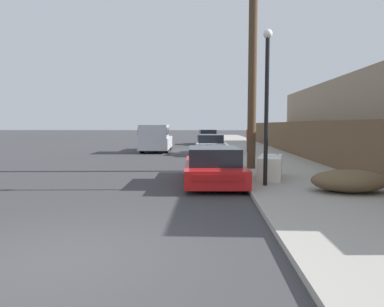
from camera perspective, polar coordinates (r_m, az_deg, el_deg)
name	(u,v)px	position (r m, az deg, el deg)	size (l,w,h in m)	color
ground_plane	(58,264)	(5.25, -21.42, -16.72)	(220.00, 220.00, 0.00)	#38383A
sidewalk_curb	(247,147)	(28.21, 9.11, 1.05)	(4.20, 63.00, 0.12)	#9E998E
discarded_fridge	(270,167)	(11.69, 12.91, -2.21)	(1.14, 1.94, 0.76)	silver
parked_sports_car_red	(213,166)	(11.23, 3.54, -2.13)	(1.99, 4.67, 1.18)	red
car_parked_mid	(211,145)	(22.11, 3.23, 1.46)	(1.89, 4.73, 1.26)	silver
car_parked_far	(207,137)	(32.90, 2.59, 2.69)	(2.04, 4.61, 1.41)	black
pickup_truck	(156,138)	(23.96, -6.07, 2.51)	(2.15, 5.37, 1.88)	silver
utility_pole	(252,65)	(14.30, 10.05, 14.27)	(1.80, 0.34, 8.11)	#4C3826
street_lamp	(267,96)	(10.20, 12.34, 9.40)	(0.26, 0.26, 4.48)	black
brush_pile	(349,181)	(9.99, 24.69, -4.16)	(1.98, 1.30, 0.59)	brown
wooden_fence	(290,137)	(22.37, 15.97, 2.60)	(0.08, 33.84, 1.95)	brown
pedestrian	(249,139)	(22.78, 9.46, 2.47)	(0.34, 0.34, 1.68)	#282D42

